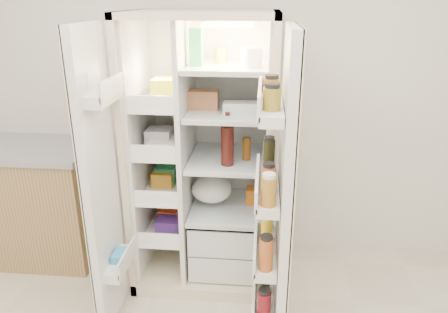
# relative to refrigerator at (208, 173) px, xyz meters

# --- Properties ---
(wall_back) EXTENTS (4.00, 0.02, 2.70)m
(wall_back) POSITION_rel_refrigerator_xyz_m (0.11, 0.35, 0.61)
(wall_back) COLOR silver
(wall_back) RESTS_ON floor
(refrigerator) EXTENTS (0.92, 0.70, 1.80)m
(refrigerator) POSITION_rel_refrigerator_xyz_m (0.00, 0.00, 0.00)
(refrigerator) COLOR beige
(refrigerator) RESTS_ON floor
(freezer_door) EXTENTS (0.15, 0.40, 1.72)m
(freezer_door) POSITION_rel_refrigerator_xyz_m (-0.51, -0.60, 0.15)
(freezer_door) COLOR silver
(freezer_door) RESTS_ON floor
(fridge_door) EXTENTS (0.17, 0.58, 1.72)m
(fridge_door) POSITION_rel_refrigerator_xyz_m (0.47, -0.69, 0.13)
(fridge_door) COLOR silver
(fridge_door) RESTS_ON floor
(kitchen_counter) EXTENTS (1.21, 0.65, 0.88)m
(kitchen_counter) POSITION_rel_refrigerator_xyz_m (-1.44, 0.06, -0.30)
(kitchen_counter) COLOR #A27F51
(kitchen_counter) RESTS_ON floor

